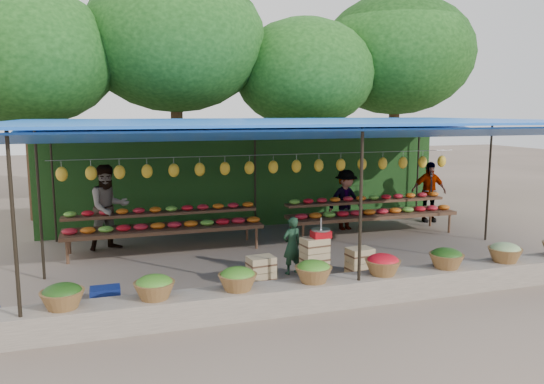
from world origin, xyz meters
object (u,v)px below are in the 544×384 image
object	(u,v)px
weighing_scale	(321,233)
vendor_seated	(292,245)
blue_crate_back	(105,296)
crate_counter	(313,263)

from	to	relation	value
weighing_scale	vendor_seated	bearing A→B (deg)	129.07
blue_crate_back	weighing_scale	bearing A→B (deg)	2.33
crate_counter	weighing_scale	distance (m)	0.56
crate_counter	vendor_seated	size ratio (longest dim) A/B	2.22
crate_counter	blue_crate_back	distance (m)	3.57
crate_counter	weighing_scale	bearing A→B (deg)	0.00
crate_counter	vendor_seated	xyz separation A→B (m)	(-0.24, 0.47, 0.23)
weighing_scale	blue_crate_back	world-z (taller)	weighing_scale
vendor_seated	blue_crate_back	bearing A→B (deg)	-5.56
vendor_seated	crate_counter	bearing A→B (deg)	100.91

